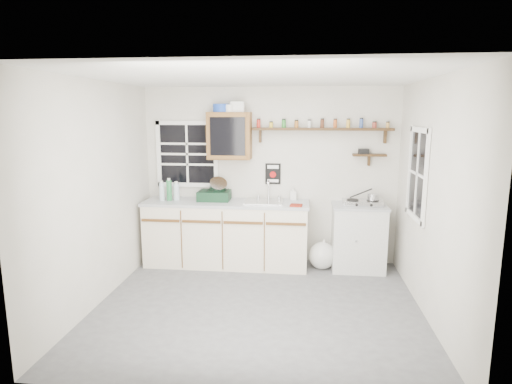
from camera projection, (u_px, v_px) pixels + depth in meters
room at (258, 197)px, 4.58m from camera, size 3.64×3.24×2.54m
main_cabinet at (226, 233)px, 6.06m from camera, size 2.31×0.63×0.92m
right_cabinet at (358, 237)px, 5.88m from camera, size 0.73×0.57×0.91m
sink at (264, 201)px, 5.92m from camera, size 0.52×0.44×0.29m
upper_cabinet at (230, 136)px, 5.95m from camera, size 0.60×0.32×0.65m
upper_cabinet_clutter at (228, 108)px, 5.88m from camera, size 0.44×0.24×0.14m
spice_shelf at (322, 128)px, 5.86m from camera, size 1.91×0.18×0.34m
secondary_shelf at (368, 154)px, 5.86m from camera, size 0.45×0.16×0.24m
warning_sign at (273, 174)px, 6.12m from camera, size 0.22×0.02×0.30m
window_back at (187, 154)px, 6.20m from camera, size 0.93×0.03×0.98m
window_right at (418, 174)px, 4.89m from camera, size 0.03×0.78×1.08m
water_bottles at (170, 191)px, 6.02m from camera, size 0.27×0.14×0.32m
dish_rack at (215, 193)px, 6.04m from camera, size 0.45×0.35×0.33m
soap_bottle at (293, 193)px, 6.07m from camera, size 0.10×0.10×0.19m
rag at (296, 205)px, 5.67m from camera, size 0.17×0.15×0.02m
hotplate at (363, 203)px, 5.77m from camera, size 0.54×0.31×0.08m
saucepan at (372, 197)px, 5.75m from camera, size 0.37×0.18×0.16m
trash_bag at (322, 255)px, 5.93m from camera, size 0.39×0.36×0.45m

